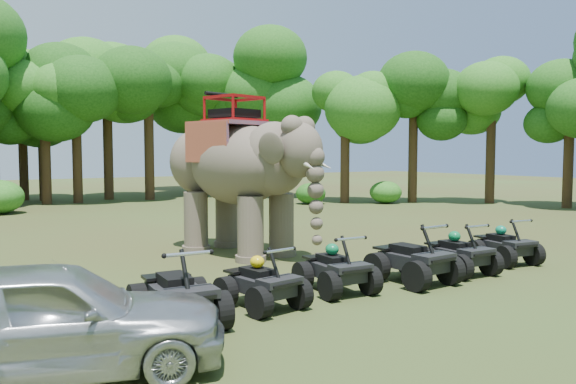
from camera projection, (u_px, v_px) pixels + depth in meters
name	position (u px, v px, depth m)	size (l,w,h in m)	color
ground	(317.00, 278.00, 12.79)	(110.00, 110.00, 0.00)	#47381E
elephant	(238.00, 174.00, 15.78)	(2.38, 5.40, 4.54)	brown
parked_car	(48.00, 319.00, 7.09)	(1.79, 4.46, 1.52)	#B9BDC1
atv_0	(177.00, 285.00, 9.26)	(1.31, 1.79, 1.33)	black
atv_1	(262.00, 276.00, 10.32)	(1.15, 1.58, 1.17)	black
atv_2	(336.00, 263.00, 11.49)	(1.19, 1.63, 1.21)	black
atv_3	(413.00, 253.00, 12.28)	(1.32, 1.81, 1.34)	black
atv_4	(459.00, 248.00, 13.24)	(1.20, 1.65, 1.22)	black
atv_5	(505.00, 240.00, 14.49)	(1.17, 1.60, 1.19)	black
tree_0	(77.00, 136.00, 31.80)	(5.36, 5.36, 7.66)	#195114
tree_1	(149.00, 123.00, 33.87)	(6.48, 6.48, 9.26)	#195114
tree_2	(216.00, 137.00, 36.49)	(5.40, 5.40, 7.72)	#195114
tree_3	(284.00, 130.00, 36.54)	(6.10, 6.10, 8.71)	#195114
tree_4	(345.00, 138.00, 31.86)	(5.19, 5.19, 7.41)	#195114
tree_5	(413.00, 140.00, 32.05)	(5.00, 5.00, 7.14)	#195114
tree_6	(491.00, 138.00, 31.62)	(5.14, 5.14, 7.34)	#195114
tree_7	(569.00, 144.00, 28.82)	(4.60, 4.60, 6.58)	#195114
tree_32	(108.00, 126.00, 34.11)	(6.28, 6.28, 8.98)	#195114
tree_33	(23.00, 139.00, 33.55)	(5.15, 5.15, 7.36)	#195114
tree_36	(45.00, 133.00, 30.91)	(5.56, 5.56, 7.94)	#195114
tree_37	(190.00, 130.00, 36.65)	(6.07, 6.07, 8.67)	#195114
tree_38	(190.00, 124.00, 41.97)	(7.04, 7.04, 10.06)	#195114
tree_44	(244.00, 120.00, 35.34)	(6.92, 6.92, 9.88)	#195114
tree_45	(42.00, 138.00, 33.37)	(5.22, 5.22, 7.46)	#195114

